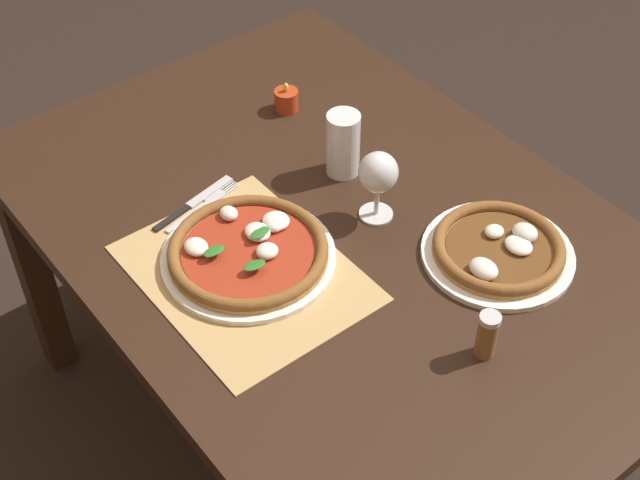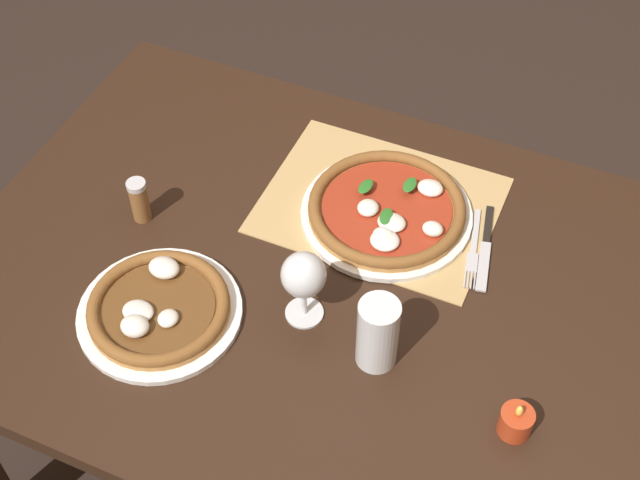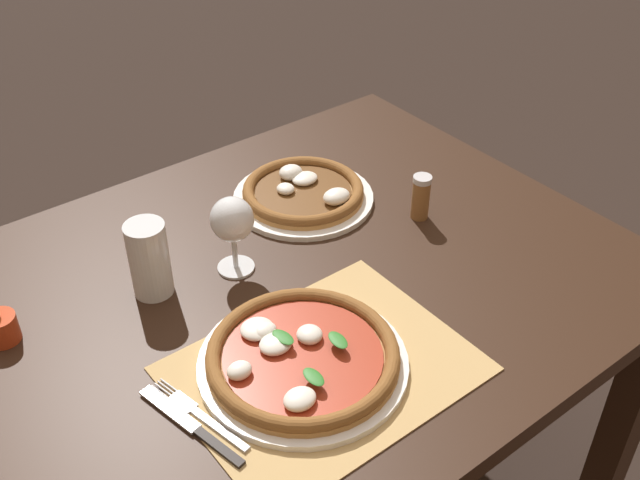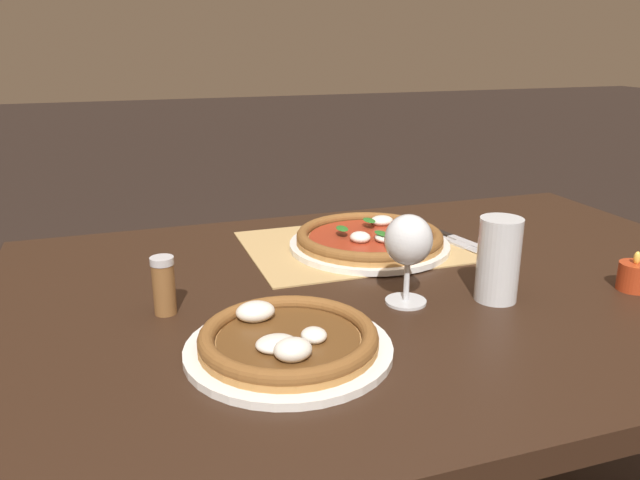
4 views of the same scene
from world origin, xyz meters
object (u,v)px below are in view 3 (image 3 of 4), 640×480
object	(u,v)px
pint_glass	(149,260)
pepper_shaker	(420,196)
wine_glass	(232,223)
knife	(191,425)
fork	(199,414)
pizza_far	(304,193)
pizza_near	(301,357)
votive_candle	(2,329)

from	to	relation	value
pint_glass	pepper_shaker	distance (m)	0.56
wine_glass	knife	distance (m)	0.39
knife	pepper_shaker	xyz separation A→B (m)	(0.65, 0.19, 0.04)
fork	knife	bearing A→B (deg)	-152.41
pizza_far	knife	world-z (taller)	pizza_far
knife	pint_glass	bearing A→B (deg)	71.63
wine_glass	pint_glass	bearing A→B (deg)	166.73
pizza_near	knife	size ratio (longest dim) A/B	1.58
pizza_far	pint_glass	size ratio (longest dim) A/B	2.05
pizza_near	pint_glass	world-z (taller)	pint_glass
pepper_shaker	pint_glass	bearing A→B (deg)	167.43
wine_glass	knife	world-z (taller)	wine_glass
pizza_far	pizza_near	bearing A→B (deg)	-127.10
pizza_far	wine_glass	xyz separation A→B (m)	(-0.24, -0.11, 0.09)
knife	pizza_far	bearing A→B (deg)	37.85
knife	pepper_shaker	distance (m)	0.67
wine_glass	knife	xyz separation A→B (m)	(-0.26, -0.28, -0.10)
pizza_far	votive_candle	size ratio (longest dim) A/B	4.14
wine_glass	votive_candle	bearing A→B (deg)	169.33
pizza_far	wine_glass	bearing A→B (deg)	-155.82
pizza_near	fork	world-z (taller)	pizza_near
pizza_near	pepper_shaker	bearing A→B (deg)	23.60
knife	pepper_shaker	world-z (taller)	pepper_shaker
pint_glass	knife	distance (m)	0.34
knife	pizza_near	bearing A→B (deg)	-0.50
knife	votive_candle	bearing A→B (deg)	113.44
knife	pepper_shaker	size ratio (longest dim) A/B	2.21
pint_glass	votive_candle	xyz separation A→B (m)	(-0.26, 0.04, -0.05)
pizza_far	pint_glass	world-z (taller)	pint_glass
pizza_near	pizza_far	distance (m)	0.48
pint_glass	knife	size ratio (longest dim) A/B	0.68
pizza_near	pepper_shaker	distance (m)	0.48
pepper_shaker	knife	bearing A→B (deg)	-163.44
pizza_near	fork	xyz separation A→B (m)	(-0.18, 0.01, -0.02)
wine_glass	pint_glass	size ratio (longest dim) A/B	1.07
pizza_near	pizza_far	world-z (taller)	pizza_far
pizza_far	pepper_shaker	size ratio (longest dim) A/B	3.07
votive_candle	pepper_shaker	world-z (taller)	pepper_shaker
pint_glass	fork	xyz separation A→B (m)	(-0.08, -0.30, -0.06)
pizza_near	wine_glass	distance (m)	0.30
pint_glass	pepper_shaker	size ratio (longest dim) A/B	1.49
pizza_near	pint_glass	xyz separation A→B (m)	(-0.10, 0.31, 0.05)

